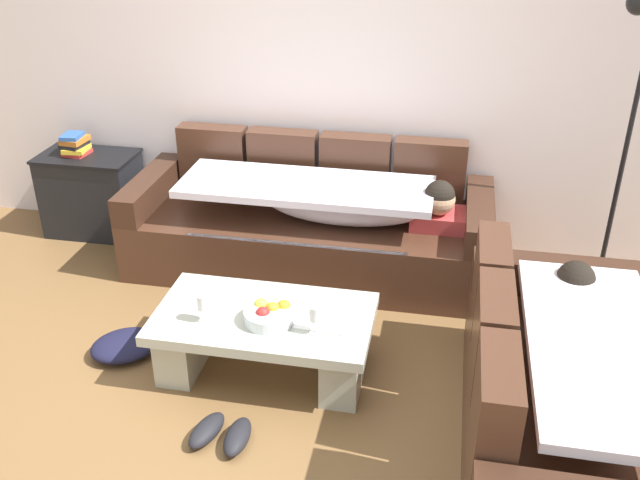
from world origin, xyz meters
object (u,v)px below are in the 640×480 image
Objects in this scene: wine_glass_near_left at (203,303)px; coffee_table at (264,335)px; open_magazine at (322,321)px; fruit_bowl at (270,314)px; book_stack_on_cabinet at (75,144)px; couch_along_wall at (315,225)px; side_cabinet at (93,194)px; floor_lamp at (622,130)px; couch_near_window at (563,399)px; crumpled_garment at (125,345)px; pair_of_shoes at (222,433)px; wine_glass_near_right at (315,315)px.

coffee_table is at bearing 23.64° from wine_glass_near_left.
wine_glass_near_left is at bearing -166.13° from open_magazine.
fruit_bowl is 2.43m from book_stack_on_cabinet.
couch_along_wall is at bearing -6.80° from book_stack_on_cabinet.
side_cabinet is 3.81m from floor_lamp.
book_stack_on_cabinet is 3.82m from floor_lamp.
coffee_table is 4.29× the size of open_magazine.
couch_near_window reaches higher than crumpled_garment.
couch_along_wall is at bearing 106.59° from open_magazine.
couch_along_wall is at bearing 86.41° from pair_of_shoes.
pair_of_shoes is at bearing -136.61° from floor_lamp.
wine_glass_near_left reaches higher than open_magazine.
fruit_bowl is 0.14× the size of floor_lamp.
fruit_bowl is at bearing -38.46° from book_stack_on_cabinet.
wine_glass_near_left is 0.23× the size of side_cabinet.
wine_glass_near_left is at bearing -47.03° from side_cabinet.
coffee_table is 5.51× the size of book_stack_on_cabinet.
crumpled_garment is (-1.18, -0.00, -0.33)m from open_magazine.
side_cabinet is 1.80× the size of crumpled_garment.
wine_glass_near_right is 2.67m from book_stack_on_cabinet.
book_stack_on_cabinet is 0.67× the size of pair_of_shoes.
couch_along_wall reaches higher than open_magazine.
wine_glass_near_right is at bearing -14.67° from fruit_bowl.
wine_glass_near_right is 0.42× the size of crumpled_garment.
couch_along_wall reaches higher than fruit_bowl.
fruit_bowl reaches higher than open_magazine.
floor_lamp is at bearing 32.84° from wine_glass_near_left.
coffee_table is 0.63m from pair_of_shoes.
couch_along_wall is 1.40m from wine_glass_near_left.
side_cabinet is at bearing 121.88° from crumpled_garment.
coffee_table is at bearing -178.84° from open_magazine.
couch_along_wall is at bearing -176.90° from floor_lamp.
open_magazine is (-1.22, 0.35, 0.05)m from couch_near_window.
couch_near_window is 3.77m from side_cabinet.
floor_lamp is at bearing 41.33° from wine_glass_near_right.
couch_near_window reaches higher than wine_glass_near_left.
pair_of_shoes is at bearing -49.11° from book_stack_on_cabinet.
pair_of_shoes is at bearing -64.42° from wine_glass_near_left.
wine_glass_near_left is (-0.34, -1.35, 0.17)m from couch_along_wall.
pair_of_shoes is at bearing -50.37° from side_cabinet.
side_cabinet is 2.66m from pair_of_shoes.
side_cabinet is at bearing 148.55° from open_magazine.
wine_glass_near_left is 0.59× the size of open_magazine.
fruit_bowl is at bearing -89.73° from couch_along_wall.
open_magazine is at bearing 10.40° from wine_glass_near_left.
wine_glass_near_right is (0.61, 0.01, 0.00)m from wine_glass_near_left.
floor_lamp is at bearing -1.86° from side_cabinet.
side_cabinet is (-2.07, 1.57, -0.17)m from wine_glass_near_right.
crumpled_garment is at bearing -178.93° from coffee_table.
fruit_bowl reaches higher than pair_of_shoes.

